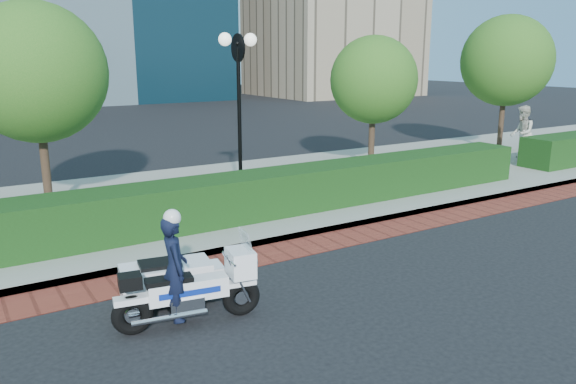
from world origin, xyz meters
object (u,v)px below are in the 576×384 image
lamppost (239,91)px  tree_c (374,80)px  police_motorcycle (177,279)px  tree_b (36,73)px  tree_d (507,61)px  pedestrian (522,133)px

lamppost → tree_c: (5.50, 1.30, 0.09)m
lamppost → police_motorcycle: bearing=-125.4°
tree_c → police_motorcycle: bearing=-144.5°
tree_b → tree_d: (16.50, 0.00, 0.18)m
lamppost → tree_b: tree_b is taller
tree_d → pedestrian: bearing=-121.7°
lamppost → police_motorcycle: 6.96m
lamppost → tree_b: bearing=163.9°
tree_d → police_motorcycle: bearing=-157.2°
tree_d → pedestrian: (-1.04, -1.69, -2.48)m
police_motorcycle → lamppost: bearing=64.0°
tree_b → police_motorcycle: 7.25m
tree_d → pedestrian: tree_d is taller
lamppost → tree_d: tree_d is taller
tree_c → tree_d: (6.50, 0.00, 0.56)m
pedestrian → tree_b: bearing=-44.3°
lamppost → police_motorcycle: lamppost is taller
tree_c → lamppost: bearing=-166.7°
tree_b → tree_c: size_ratio=1.14×
lamppost → tree_d: (12.00, 1.30, 0.65)m
tree_c → police_motorcycle: 11.68m
tree_b → police_motorcycle: bearing=-84.0°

